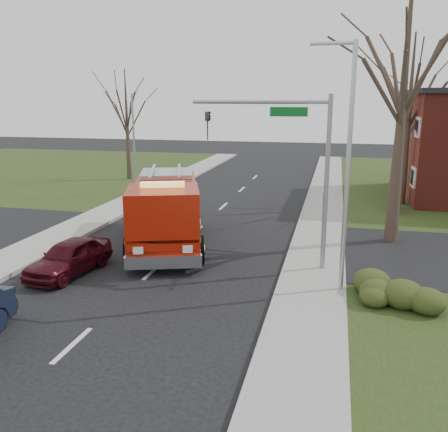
# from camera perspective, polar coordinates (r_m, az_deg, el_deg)

# --- Properties ---
(ground) EXTENTS (120.00, 120.00, 0.00)m
(ground) POSITION_cam_1_polar(r_m,az_deg,el_deg) (19.05, -8.53, -6.56)
(ground) COLOR black
(ground) RESTS_ON ground
(sidewalk_right) EXTENTS (2.40, 80.00, 0.15)m
(sidewalk_right) POSITION_cam_1_polar(r_m,az_deg,el_deg) (17.78, 10.56, -7.90)
(sidewalk_right) COLOR gray
(sidewalk_right) RESTS_ON ground
(sidewalk_left) EXTENTS (2.40, 80.00, 0.15)m
(sidewalk_left) POSITION_cam_1_polar(r_m,az_deg,el_deg) (22.01, -23.76, -4.60)
(sidewalk_left) COLOR gray
(sidewalk_left) RESTS_ON ground
(health_center_sign) EXTENTS (0.12, 2.00, 1.40)m
(health_center_sign) POSITION_cam_1_polar(r_m,az_deg,el_deg) (29.82, 20.19, 1.92)
(health_center_sign) COLOR #4F1512
(health_center_sign) RESTS_ON ground
(hedge_corner) EXTENTS (2.80, 2.00, 0.90)m
(hedge_corner) POSITION_cam_1_polar(r_m,az_deg,el_deg) (16.80, 20.11, -8.01)
(hedge_corner) COLOR #253112
(hedge_corner) RESTS_ON lawn_right
(bare_tree_near) EXTENTS (6.00, 6.00, 12.00)m
(bare_tree_near) POSITION_cam_1_polar(r_m,az_deg,el_deg) (22.72, 20.88, 15.04)
(bare_tree_near) COLOR #31241D
(bare_tree_near) RESTS_ON ground
(bare_tree_far) EXTENTS (5.25, 5.25, 10.50)m
(bare_tree_far) POSITION_cam_1_polar(r_m,az_deg,el_deg) (31.82, 21.45, 12.71)
(bare_tree_far) COLOR #31241D
(bare_tree_far) RESTS_ON ground
(bare_tree_left) EXTENTS (4.50, 4.50, 9.00)m
(bare_tree_left) POSITION_cam_1_polar(r_m,az_deg,el_deg) (40.23, -11.64, 12.08)
(bare_tree_left) COLOR #31241D
(bare_tree_left) RESTS_ON ground
(traffic_signal_mast) EXTENTS (5.29, 0.18, 6.80)m
(traffic_signal_mast) POSITION_cam_1_polar(r_m,az_deg,el_deg) (18.20, 8.31, 7.75)
(traffic_signal_mast) COLOR gray
(traffic_signal_mast) RESTS_ON ground
(streetlight_pole) EXTENTS (1.48, 0.16, 8.40)m
(streetlight_pole) POSITION_cam_1_polar(r_m,az_deg,el_deg) (16.17, 14.50, 6.16)
(streetlight_pole) COLOR #B7BABF
(streetlight_pole) RESTS_ON ground
(utility_pole_far) EXTENTS (0.14, 0.14, 7.00)m
(utility_pole_far) POSITION_cam_1_polar(r_m,az_deg,el_deg) (33.57, -10.77, 8.30)
(utility_pole_far) COLOR gray
(utility_pole_far) RESTS_ON ground
(fire_engine) EXTENTS (5.46, 8.97, 3.42)m
(fire_engine) POSITION_cam_1_polar(r_m,az_deg,el_deg) (21.91, -7.02, 0.42)
(fire_engine) COLOR #A31707
(fire_engine) RESTS_ON ground
(parked_car_maroon) EXTENTS (2.15, 4.15, 1.35)m
(parked_car_maroon) POSITION_cam_1_polar(r_m,az_deg,el_deg) (19.31, -18.13, -4.72)
(parked_car_maroon) COLOR #400A13
(parked_car_maroon) RESTS_ON ground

